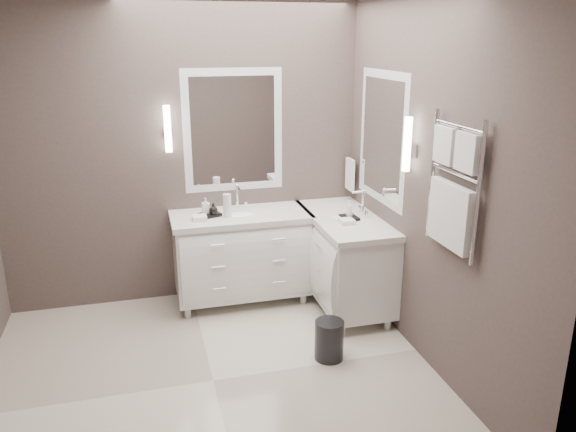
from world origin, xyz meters
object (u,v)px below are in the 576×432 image
object	(u,v)px
vanity_back	(242,252)
waste_bin	(329,340)
towel_ladder	(452,193)
vanity_right	(344,255)

from	to	relation	value
vanity_back	waste_bin	xyz separation A→B (m)	(0.45, -1.16, -0.33)
towel_ladder	waste_bin	world-z (taller)	towel_ladder
vanity_back	vanity_right	distance (m)	0.93
vanity_back	towel_ladder	bearing A→B (deg)	-55.90
vanity_back	vanity_right	world-z (taller)	same
vanity_right	waste_bin	xyz separation A→B (m)	(-0.43, -0.83, -0.33)
waste_bin	vanity_right	bearing A→B (deg)	62.96
vanity_back	towel_ladder	xyz separation A→B (m)	(1.10, -1.63, 0.91)
vanity_right	towel_ladder	world-z (taller)	towel_ladder
towel_ladder	waste_bin	size ratio (longest dim) A/B	2.90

